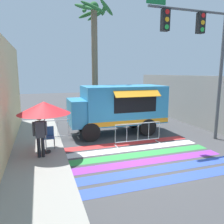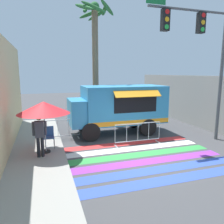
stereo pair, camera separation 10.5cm
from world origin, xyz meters
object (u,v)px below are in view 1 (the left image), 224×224
at_px(barricade_side, 58,130).
at_px(traffic_signal_pole, 201,45).
at_px(food_truck, 116,106).
at_px(palm_tree, 95,44).
at_px(folding_chair, 49,135).
at_px(patio_umbrella, 44,108).
at_px(barricade_front, 138,134).
at_px(vendor_person, 40,133).

bearing_deg(barricade_side, traffic_signal_pole, -20.41).
relative_size(traffic_signal_pole, barricade_side, 2.96).
distance_m(food_truck, palm_tree, 4.79).
relative_size(food_truck, folding_chair, 5.81).
bearing_deg(food_truck, patio_umbrella, -149.23).
bearing_deg(traffic_signal_pole, folding_chair, 172.20).
bearing_deg(patio_umbrella, folding_chair, 78.16).
xyz_separation_m(traffic_signal_pole, barricade_front, (-2.85, 0.48, -4.11)).
xyz_separation_m(traffic_signal_pole, palm_tree, (-3.61, 5.66, 0.57)).
relative_size(food_truck, barricade_side, 2.39).
relative_size(traffic_signal_pole, palm_tree, 0.83).
bearing_deg(food_truck, vendor_person, -145.94).
bearing_deg(barricade_front, palm_tree, 98.36).
xyz_separation_m(food_truck, vendor_person, (-4.05, -2.74, -0.46)).
bearing_deg(palm_tree, barricade_side, -130.28).
bearing_deg(palm_tree, food_truck, -82.17).
bearing_deg(patio_umbrella, food_truck, 30.77).
height_order(traffic_signal_pole, vendor_person, traffic_signal_pole).
relative_size(traffic_signal_pole, barricade_front, 2.79).
xyz_separation_m(food_truck, palm_tree, (-0.42, 3.08, 3.64)).
distance_m(patio_umbrella, vendor_person, 1.03).
bearing_deg(barricade_side, vendor_person, -108.33).
bearing_deg(food_truck, barricade_side, -176.37).
relative_size(food_truck, vendor_person, 3.13).
xyz_separation_m(food_truck, barricade_front, (0.34, -2.10, -1.04)).
height_order(patio_umbrella, barricade_front, patio_umbrella).
height_order(food_truck, barricade_side, food_truck).
distance_m(vendor_person, palm_tree, 7.99).
distance_m(traffic_signal_pole, palm_tree, 6.74).
relative_size(barricade_front, barricade_side, 1.06).
xyz_separation_m(patio_umbrella, barricade_side, (0.64, 2.09, -1.48)).
distance_m(food_truck, folding_chair, 4.15).
bearing_deg(palm_tree, vendor_person, -121.91).
distance_m(patio_umbrella, barricade_front, 4.44).
height_order(patio_umbrella, folding_chair, patio_umbrella).
height_order(food_truck, vendor_person, food_truck).
bearing_deg(traffic_signal_pole, barricade_side, 159.59).
bearing_deg(traffic_signal_pole, palm_tree, 122.50).
relative_size(barricade_front, palm_tree, 0.30).
xyz_separation_m(patio_umbrella, palm_tree, (3.42, 5.37, 3.20)).
bearing_deg(barricade_side, food_truck, 3.63).
distance_m(folding_chair, palm_tree, 7.31).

